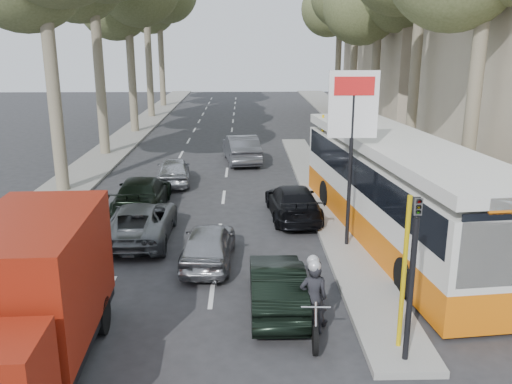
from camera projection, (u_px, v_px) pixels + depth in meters
ground at (246, 330)px, 12.52m from camera, size 120.00×120.00×0.00m
sidewalk_right at (371, 138)px, 36.76m from camera, size 3.20×70.00×0.12m
median_left at (134, 132)px, 39.27m from camera, size 2.40×64.00×0.12m
traffic_island at (321, 195)px, 23.16m from camera, size 1.50×26.00×0.16m
building_far at (436, 20)px, 43.43m from camera, size 11.00×20.00×16.00m
billboard at (352, 134)px, 16.40m from camera, size 1.50×12.10×5.60m
traffic_light_island at (414, 253)px, 10.48m from camera, size 0.16×0.41×3.60m
silver_hatchback at (208, 244)px, 16.08m from camera, size 1.65×3.70×1.24m
dark_hatchback at (277, 285)px, 13.36m from camera, size 1.32×3.75×1.23m
queue_car_a at (140, 221)px, 18.04m from camera, size 2.14×4.56×1.26m
queue_car_b at (293, 202)px, 20.24m from camera, size 2.04×4.43×1.26m
queue_car_c at (174, 171)px, 25.09m from camera, size 1.84×3.81×1.25m
queue_car_d at (241, 149)px, 29.51m from camera, size 2.21×4.77×1.51m
queue_car_e at (142, 194)px, 21.08m from camera, size 2.06×4.77×1.37m
red_truck at (28, 300)px, 10.39m from camera, size 2.43×5.89×3.10m
city_bus at (397, 187)px, 17.81m from camera, size 4.25×13.19×3.41m
motorcycle at (313, 297)px, 12.28m from camera, size 0.79×2.16×1.84m
pedestrian_near at (484, 231)px, 16.32m from camera, size 0.63×0.99×1.55m
pedestrian_far at (455, 171)px, 23.29m from camera, size 1.21×1.18×1.81m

